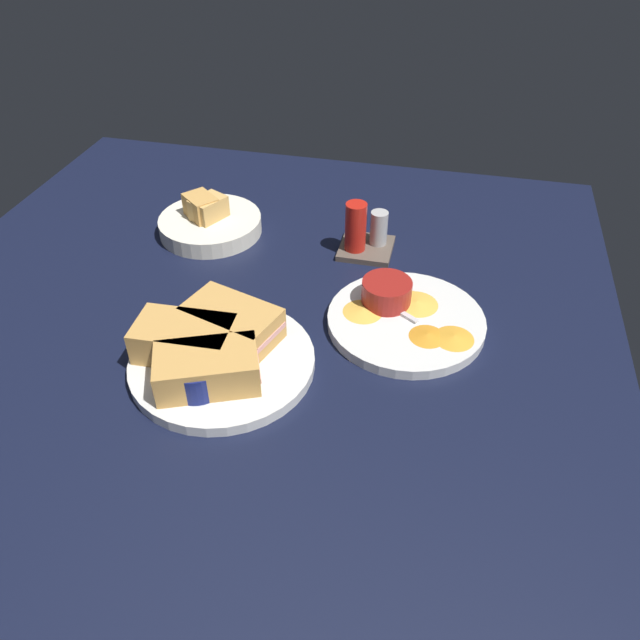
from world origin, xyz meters
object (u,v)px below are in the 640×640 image
at_px(ramekin_dark_sauce, 197,373).
at_px(ramekin_light_gravy, 387,291).
at_px(sandwich_half_far, 184,339).
at_px(condiment_caddy, 364,234).
at_px(sandwich_half_extra, 205,368).
at_px(bread_basket_rear, 210,222).
at_px(plate_sandwich_main, 221,362).
at_px(spoon_by_gravy_ramekin, 381,300).
at_px(sandwich_half_near, 230,322).
at_px(spoon_by_dark_ramekin, 224,356).
at_px(plate_chips_companion, 406,321).

height_order(ramekin_dark_sauce, ramekin_light_gravy, ramekin_dark_sauce).
distance_m(ramekin_dark_sauce, ramekin_light_gravy, 0.31).
relative_size(sandwich_half_far, condiment_caddy, 1.43).
height_order(sandwich_half_extra, bread_basket_rear, bread_basket_rear).
xyz_separation_m(plate_sandwich_main, sandwich_half_extra, (0.00, -0.05, 0.03)).
xyz_separation_m(sandwich_half_far, ramekin_light_gravy, (0.25, 0.17, -0.00)).
xyz_separation_m(sandwich_half_extra, spoon_by_gravy_ramekin, (0.19, 0.22, -0.02)).
distance_m(sandwich_half_extra, ramekin_light_gravy, 0.30).
height_order(sandwich_half_near, spoon_by_dark_ramekin, sandwich_half_near).
height_order(sandwich_half_near, bread_basket_rear, bread_basket_rear).
distance_m(spoon_by_dark_ramekin, plate_chips_companion, 0.27).
bearing_deg(ramekin_light_gravy, plate_sandwich_main, -139.19).
relative_size(sandwich_half_near, sandwich_half_far, 1.09).
bearing_deg(sandwich_half_near, ramekin_light_gravy, 31.97).
xyz_separation_m(plate_chips_companion, ramekin_light_gravy, (-0.03, 0.03, 0.03)).
xyz_separation_m(sandwich_half_extra, spoon_by_dark_ramekin, (0.01, 0.05, -0.02)).
xyz_separation_m(plate_sandwich_main, spoon_by_gravy_ramekin, (0.19, 0.17, 0.01)).
bearing_deg(ramekin_dark_sauce, sandwich_half_extra, 42.90).
bearing_deg(sandwich_half_near, plate_sandwich_main, -89.58).
bearing_deg(sandwich_half_near, sandwich_half_far, -134.58).
height_order(plate_chips_companion, condiment_caddy, condiment_caddy).
relative_size(sandwich_half_near, ramekin_dark_sauce, 1.98).
relative_size(sandwich_half_far, plate_chips_companion, 0.58).
xyz_separation_m(ramekin_dark_sauce, plate_chips_companion, (0.24, 0.20, -0.03)).
distance_m(sandwich_half_far, ramekin_dark_sauce, 0.07).
height_order(plate_sandwich_main, bread_basket_rear, bread_basket_rear).
height_order(ramekin_light_gravy, bread_basket_rear, bread_basket_rear).
xyz_separation_m(sandwich_half_far, plate_chips_companion, (0.28, 0.15, -0.03)).
bearing_deg(plate_sandwich_main, spoon_by_dark_ramekin, 0.60).
bearing_deg(condiment_caddy, sandwich_half_far, -119.58).
bearing_deg(sandwich_half_far, sandwich_half_extra, -44.58).
bearing_deg(spoon_by_dark_ramekin, ramekin_light_gravy, 41.60).
relative_size(sandwich_half_extra, condiment_caddy, 1.57).
relative_size(spoon_by_dark_ramekin, bread_basket_rear, 0.54).
xyz_separation_m(sandwich_half_far, sandwich_half_extra, (0.05, -0.05, 0.00)).
bearing_deg(bread_basket_rear, plate_chips_companion, -26.27).
bearing_deg(plate_sandwich_main, sandwich_half_extra, -89.58).
bearing_deg(ramekin_light_gravy, sandwich_half_far, -145.05).
relative_size(spoon_by_dark_ramekin, plate_chips_companion, 0.43).
bearing_deg(spoon_by_dark_ramekin, sandwich_half_far, -179.56).
relative_size(sandwich_half_near, bread_basket_rear, 0.81).
bearing_deg(sandwich_half_near, ramekin_dark_sauce, -94.46).
relative_size(sandwich_half_extra, plate_chips_companion, 0.64).
height_order(sandwich_half_near, sandwich_half_far, same).
xyz_separation_m(sandwich_half_far, spoon_by_dark_ramekin, (0.05, 0.00, -0.02)).
distance_m(sandwich_half_far, sandwich_half_extra, 0.07).
bearing_deg(ramekin_dark_sauce, plate_chips_companion, 39.40).
bearing_deg(spoon_by_gravy_ramekin, sandwich_half_extra, -131.54).
distance_m(sandwich_half_near, spoon_by_gravy_ramekin, 0.23).
relative_size(plate_chips_companion, bread_basket_rear, 1.27).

